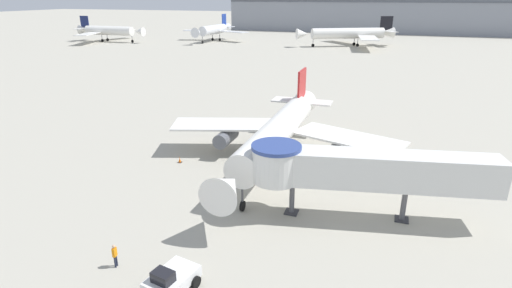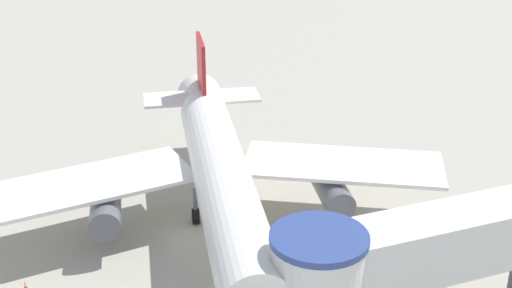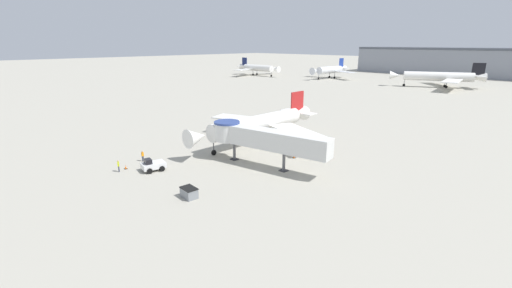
{
  "view_description": "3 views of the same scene",
  "coord_description": "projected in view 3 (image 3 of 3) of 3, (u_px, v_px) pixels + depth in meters",
  "views": [
    {
      "loc": [
        11.62,
        -39.71,
        17.43
      ],
      "look_at": [
        0.56,
        -6.67,
        4.36
      ],
      "focal_mm": 28.0,
      "sensor_mm": 36.0,
      "label": 1
    },
    {
      "loc": [
        -3.17,
        -34.59,
        21.26
      ],
      "look_at": [
        2.95,
        -0.17,
        5.49
      ],
      "focal_mm": 50.0,
      "sensor_mm": 36.0,
      "label": 2
    },
    {
      "loc": [
        44.26,
        -44.81,
        18.09
      ],
      "look_at": [
        6.46,
        -7.03,
        2.17
      ],
      "focal_mm": 24.0,
      "sensor_mm": 36.0,
      "label": 3
    }
  ],
  "objects": [
    {
      "name": "ground_plane",
      "position": [
        258.0,
        141.0,
        65.53
      ],
      "size": [
        800.0,
        800.0,
        0.0
      ],
      "primitive_type": "plane",
      "color": "#A8A393"
    },
    {
      "name": "main_airplane",
      "position": [
        260.0,
        123.0,
        63.46
      ],
      "size": [
        26.89,
        29.24,
        8.51
      ],
      "rotation": [
        0.0,
        0.0,
        -0.01
      ],
      "color": "white",
      "rests_on": "ground_plane"
    },
    {
      "name": "jet_bridge",
      "position": [
        260.0,
        138.0,
        51.09
      ],
      "size": [
        19.42,
        6.64,
        6.1
      ],
      "rotation": [
        0.0,
        0.0,
        0.19
      ],
      "color": "silver",
      "rests_on": "ground_plane"
    },
    {
      "name": "pushback_tug_white",
      "position": [
        153.0,
        165.0,
        50.12
      ],
      "size": [
        2.97,
        3.65,
        1.87
      ],
      "rotation": [
        0.0,
        0.0,
        -0.2
      ],
      "color": "silver",
      "rests_on": "ground_plane"
    },
    {
      "name": "service_container_gray",
      "position": [
        189.0,
        193.0,
        41.35
      ],
      "size": [
        2.25,
        1.61,
        1.27
      ],
      "rotation": [
        0.0,
        0.0,
        -0.06
      ],
      "color": "gray",
      "rests_on": "ground_plane"
    },
    {
      "name": "traffic_cone_port_wing",
      "position": [
        212.0,
        134.0,
        69.14
      ],
      "size": [
        0.41,
        0.41,
        0.68
      ],
      "color": "black",
      "rests_on": "ground_plane"
    },
    {
      "name": "traffic_cone_starboard_wing",
      "position": [
        294.0,
        156.0,
        55.59
      ],
      "size": [
        0.42,
        0.42,
        0.69
      ],
      "color": "black",
      "rests_on": "ground_plane"
    },
    {
      "name": "traffic_cone_apron_front",
      "position": [
        126.0,
        167.0,
        50.8
      ],
      "size": [
        0.41,
        0.41,
        0.69
      ],
      "color": "black",
      "rests_on": "ground_plane"
    },
    {
      "name": "ground_crew_marshaller",
      "position": [
        143.0,
        155.0,
        53.93
      ],
      "size": [
        0.23,
        0.35,
        1.73
      ],
      "rotation": [
        0.0,
        0.0,
        1.65
      ],
      "color": "#1E2338",
      "rests_on": "ground_plane"
    },
    {
      "name": "ground_crew_wing_walker",
      "position": [
        118.0,
        165.0,
        49.48
      ],
      "size": [
        0.4,
        0.35,
        1.79
      ],
      "rotation": [
        0.0,
        0.0,
        2.6
      ],
      "color": "#1E2338",
      "rests_on": "ground_plane"
    },
    {
      "name": "background_jet_navy_tail",
      "position": [
        257.0,
        68.0,
        193.16
      ],
      "size": [
        29.86,
        32.46,
        9.6
      ],
      "rotation": [
        0.0,
        0.0,
        1.56
      ],
      "color": "white",
      "rests_on": "ground_plane"
    },
    {
      "name": "background_jet_black_tail",
      "position": [
        440.0,
        77.0,
        141.16
      ],
      "size": [
        34.65,
        34.73,
        10.26
      ],
      "rotation": [
        0.0,
        0.0,
        -1.1
      ],
      "color": "white",
      "rests_on": "ground_plane"
    },
    {
      "name": "background_jet_blue_tail",
      "position": [
        330.0,
        70.0,
        176.65
      ],
      "size": [
        28.61,
        26.76,
        10.05
      ],
      "rotation": [
        0.0,
        0.0,
        -0.07
      ],
      "color": "silver",
      "rests_on": "ground_plane"
    }
  ]
}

